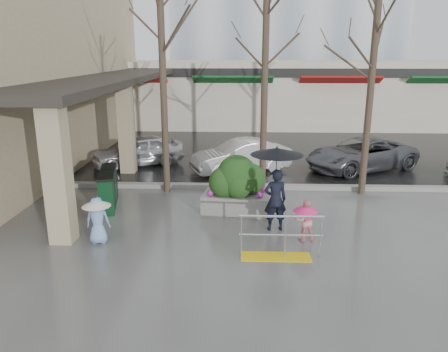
# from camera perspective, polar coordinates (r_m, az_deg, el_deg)

# --- Properties ---
(ground) EXTENTS (120.00, 120.00, 0.00)m
(ground) POSITION_cam_1_polar(r_m,az_deg,el_deg) (11.33, -0.32, -7.72)
(ground) COLOR #51514F
(ground) RESTS_ON ground
(street_asphalt) EXTENTS (120.00, 36.00, 0.01)m
(street_asphalt) POSITION_cam_1_polar(r_m,az_deg,el_deg) (32.69, 1.39, 7.92)
(street_asphalt) COLOR black
(street_asphalt) RESTS_ON ground
(curb) EXTENTS (120.00, 0.30, 0.15)m
(curb) POSITION_cam_1_polar(r_m,az_deg,el_deg) (15.05, 0.34, -1.35)
(curb) COLOR gray
(curb) RESTS_ON ground
(near_building) EXTENTS (6.00, 18.00, 8.00)m
(near_building) POSITION_cam_1_polar(r_m,az_deg,el_deg) (20.67, -25.73, 12.88)
(near_building) COLOR tan
(near_building) RESTS_ON ground
(canopy_slab) EXTENTS (2.80, 18.00, 0.25)m
(canopy_slab) POSITION_cam_1_polar(r_m,az_deg,el_deg) (19.13, -14.12, 12.70)
(canopy_slab) COLOR #2D2823
(canopy_slab) RESTS_ON pillar_front
(pillar_front) EXTENTS (0.55, 0.55, 3.50)m
(pillar_front) POSITION_cam_1_polar(r_m,az_deg,el_deg) (11.14, -20.92, 0.33)
(pillar_front) COLOR tan
(pillar_front) RESTS_ON ground
(pillar_back) EXTENTS (0.55, 0.55, 3.50)m
(pillar_back) POSITION_cam_1_polar(r_m,az_deg,el_deg) (17.17, -12.62, 6.17)
(pillar_back) COLOR tan
(pillar_back) RESTS_ON ground
(storefront_row) EXTENTS (34.00, 6.74, 4.00)m
(storefront_row) POSITION_cam_1_polar(r_m,az_deg,el_deg) (28.49, 5.39, 10.74)
(storefront_row) COLOR beige
(storefront_row) RESTS_ON ground
(handrail) EXTENTS (1.90, 0.50, 1.03)m
(handrail) POSITION_cam_1_polar(r_m,az_deg,el_deg) (10.11, 7.18, -8.56)
(handrail) COLOR yellow
(handrail) RESTS_ON ground
(tree_west) EXTENTS (3.20, 3.20, 6.80)m
(tree_west) POSITION_cam_1_polar(r_m,az_deg,el_deg) (14.19, -8.19, 17.95)
(tree_west) COLOR #382B21
(tree_west) RESTS_ON ground
(tree_midwest) EXTENTS (3.20, 3.20, 7.00)m
(tree_midwest) POSITION_cam_1_polar(r_m,az_deg,el_deg) (14.01, 5.51, 18.67)
(tree_midwest) COLOR #382B21
(tree_midwest) RESTS_ON ground
(tree_mideast) EXTENTS (3.20, 3.20, 6.50)m
(tree_mideast) POSITION_cam_1_polar(r_m,az_deg,el_deg) (14.54, 19.12, 16.33)
(tree_mideast) COLOR #382B21
(tree_mideast) RESTS_ON ground
(woman) EXTENTS (1.36, 1.36, 2.26)m
(woman) POSITION_cam_1_polar(r_m,az_deg,el_deg) (11.28, 6.81, -0.27)
(woman) COLOR black
(woman) RESTS_ON ground
(child_pink) EXTENTS (0.62, 0.62, 1.06)m
(child_pink) POSITION_cam_1_polar(r_m,az_deg,el_deg) (10.99, 10.56, -5.32)
(child_pink) COLOR pink
(child_pink) RESTS_ON ground
(child_blue) EXTENTS (0.70, 0.70, 1.18)m
(child_blue) POSITION_cam_1_polar(r_m,az_deg,el_deg) (11.08, -16.22, -5.01)
(child_blue) COLOR #7A9FDA
(child_blue) RESTS_ON ground
(planter) EXTENTS (2.08, 1.26, 1.71)m
(planter) POSITION_cam_1_polar(r_m,az_deg,el_deg) (12.68, 1.73, -1.18)
(planter) COLOR slate
(planter) RESTS_ON ground
(news_boxes) EXTENTS (0.86, 2.03, 1.11)m
(news_boxes) POSITION_cam_1_polar(r_m,az_deg,el_deg) (13.72, -14.87, -1.53)
(news_boxes) COLOR #0C391B
(news_boxes) RESTS_ON ground
(car_a) EXTENTS (3.97, 3.00, 1.26)m
(car_a) POSITION_cam_1_polar(r_m,az_deg,el_deg) (18.32, -11.22, 3.27)
(car_a) COLOR silver
(car_a) RESTS_ON ground
(car_b) EXTENTS (4.04, 2.74, 1.26)m
(car_b) POSITION_cam_1_polar(r_m,az_deg,el_deg) (17.01, 2.23, 2.60)
(car_b) COLOR silver
(car_b) RESTS_ON ground
(car_c) EXTENTS (4.99, 3.88, 1.26)m
(car_c) POSITION_cam_1_polar(r_m,az_deg,el_deg) (18.17, 17.45, 2.73)
(car_c) COLOR #575A5F
(car_c) RESTS_ON ground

